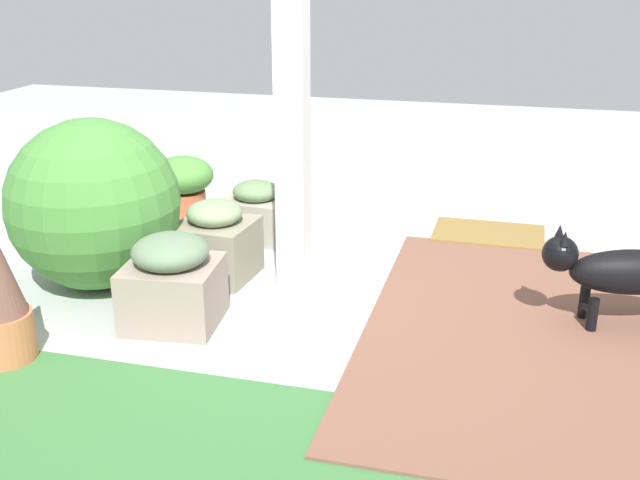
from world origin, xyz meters
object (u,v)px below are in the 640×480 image
Objects in this scene: porch_pillar at (292,67)px; stone_planter_mid at (172,282)px; round_shrub at (94,204)px; dog at (622,271)px; doormat at (489,234)px; stone_planter_nearest at (256,213)px; terracotta_pot_broad at (183,184)px; stone_planter_near at (216,242)px.

porch_pillar is 1.21m from stone_planter_mid.
porch_pillar is at bearing -168.47° from round_shrub.
dog is 1.38m from doormat.
stone_planter_mid is 0.65× the size of dog.
porch_pillar reaches higher than stone_planter_nearest.
stone_planter_mid reaches higher than stone_planter_nearest.
porch_pillar is at bearing -1.80° from dog.
terracotta_pot_broad is 0.63× the size of doormat.
doormat is at bearing -174.66° from terracotta_pot_broad.
round_shrub is 1.31× the size of doormat.
doormat is (-2.04, -1.33, -0.45)m from round_shrub.
dog reaches higher than doormat.
stone_planter_nearest is 1.51m from doormat.
stone_planter_nearest is 1.03× the size of terracotta_pot_broad.
porch_pillar is 1.90m from doormat.
stone_planter_nearest is 0.62× the size of dog.
terracotta_pot_broad is at bearing -19.82° from dog.
doormat is (-1.44, -1.68, -0.21)m from stone_planter_mid.
dog is at bearing -166.46° from stone_planter_mid.
porch_pillar is 5.20× the size of stone_planter_nearest.
stone_planter_mid is 0.73m from round_shrub.
stone_planter_mid reaches higher than terracotta_pot_broad.
porch_pillar reaches higher than doormat.
terracotta_pot_broad reaches higher than stone_planter_nearest.
dog reaches higher than stone_planter_mid.
doormat is at bearing -143.67° from stone_planter_near.
porch_pillar is at bearing 174.08° from stone_planter_near.
stone_planter_nearest is 2.24m from dog.
porch_pillar is 1.88m from dog.
stone_planter_mid is 2.16m from dog.
porch_pillar is 1.10m from stone_planter_near.
porch_pillar is at bearing 139.01° from terracotta_pot_broad.
stone_planter_mid is 2.22m from doormat.
dog is (-1.65, 0.05, -0.90)m from porch_pillar.
stone_planter_nearest is at bearing 158.81° from terracotta_pot_broad.
porch_pillar is 5.36× the size of terracotta_pot_broad.
porch_pillar is 1.30m from round_shrub.
round_shrub reaches higher than stone_planter_nearest.
porch_pillar is 3.20× the size of dog.
round_shrub is at bearing 33.24° from doormat.
round_shrub is (0.58, 0.26, 0.26)m from stone_planter_near.
dog is at bearing 119.60° from doormat.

